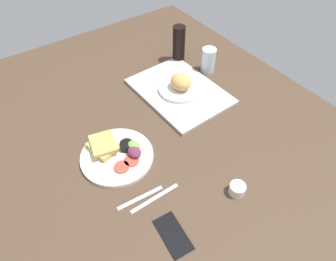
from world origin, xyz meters
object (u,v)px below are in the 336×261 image
serving_tray (179,91)px  plate_with_salad (117,153)px  knife (155,198)px  bread_plate_near (180,85)px  soda_bottle (179,44)px  cell_phone (173,234)px  espresso_cup (237,189)px  drinking_glass (208,60)px  fork (140,198)px

serving_tray → plate_with_salad: bearing=-68.4°
serving_tray → knife: 57.18cm
bread_plate_near → soda_bottle: bearing=145.0°
serving_tray → bread_plate_near: 3.79cm
cell_phone → serving_tray: bearing=147.1°
espresso_cup → drinking_glass: bearing=147.8°
bread_plate_near → fork: 58.12cm
espresso_cup → knife: espresso_cup is taller
plate_with_salad → soda_bottle: soda_bottle is taller
cell_phone → bread_plate_near: bearing=146.9°
drinking_glass → soda_bottle: (-15.97, -6.42, 3.32)cm
cell_phone → knife: bearing=175.5°
bread_plate_near → soda_bottle: soda_bottle is taller
serving_tray → plate_with_salad: (16.66, -42.12, 0.94)cm
serving_tray → plate_with_salad: 45.30cm
bread_plate_near → knife: size_ratio=1.04×
bread_plate_near → fork: bearing=-50.4°
bread_plate_near → espresso_cup: size_ratio=3.52×
soda_bottle → knife: (62.01, -56.07, -9.30)cm
soda_bottle → knife: soda_bottle is taller
drinking_glass → knife: drinking_glass is taller
drinking_glass → espresso_cup: 71.44cm
soda_bottle → cell_phone: bearing=-37.6°
bread_plate_near → drinking_glass: 22.73cm
serving_tray → drinking_glass: bearing=104.6°
drinking_glass → knife: size_ratio=0.66×
espresso_cup → bread_plate_near: bearing=163.5°
fork → cell_phone: (17.06, 1.53, 0.15)cm
espresso_cup → cell_phone: 27.04cm
bread_plate_near → soda_bottle: size_ratio=1.03×
drinking_glass → fork: drinking_glass is taller
bread_plate_near → cell_phone: size_ratio=1.37×
serving_tray → plate_with_salad: size_ratio=1.62×
drinking_glass → fork: 79.43cm
serving_tray → fork: bearing=-50.0°
soda_bottle → fork: (59.01, -60.07, -9.30)cm
plate_with_salad → serving_tray: bearing=111.6°
bread_plate_near → knife: 57.17cm
serving_tray → cell_phone: 69.33cm
soda_bottle → cell_phone: (76.07, -58.53, -9.15)cm
plate_with_salad → cell_phone: plate_with_salad is taller
bread_plate_near → espresso_cup: bearing=-16.5°
serving_tray → fork: serving_tray is taller
drinking_glass → espresso_cup: size_ratio=2.22×
cell_phone → fork: bearing=-169.4°
plate_with_salad → cell_phone: size_ratio=1.93×
soda_bottle → plate_with_salad: bearing=-56.4°
soda_bottle → serving_tray: bearing=-35.6°
drinking_glass → knife: 77.84cm
serving_tray → plate_with_salad: plate_with_salad is taller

